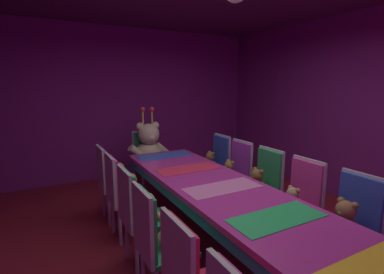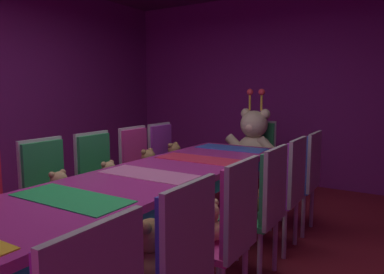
{
  "view_description": "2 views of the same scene",
  "coord_description": "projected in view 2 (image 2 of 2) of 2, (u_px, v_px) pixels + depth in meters",
  "views": [
    {
      "loc": [
        -1.53,
        -2.2,
        1.74
      ],
      "look_at": [
        0.21,
        1.03,
        1.07
      ],
      "focal_mm": 26.66,
      "sensor_mm": 36.0,
      "label": 1
    },
    {
      "loc": [
        1.72,
        -2.13,
        1.38
      ],
      "look_at": [
        -0.08,
        0.77,
        0.94
      ],
      "focal_mm": 33.92,
      "sensor_mm": 36.0,
      "label": 2
    }
  ],
  "objects": [
    {
      "name": "teddy_right_2",
      "position": [
        208.0,
        224.0,
        2.22
      ],
      "size": [
        0.21,
        0.27,
        0.26
      ],
      "rotation": [
        0.0,
        0.0,
        3.14
      ],
      "color": "tan",
      "rests_on": "chair_right_2"
    },
    {
      "name": "banquet_table",
      "position": [
        148.0,
        185.0,
        2.79
      ],
      "size": [
        0.9,
        3.45,
        0.75
      ],
      "color": "#B22D8C",
      "rests_on": "ground_plane"
    },
    {
      "name": "chair_right_1",
      "position": [
        175.0,
        263.0,
        1.66
      ],
      "size": [
        0.42,
        0.41,
        0.98
      ],
      "rotation": [
        0.0,
        0.0,
        3.14
      ],
      "color": "#2D47B2",
      "rests_on": "ground_plane"
    },
    {
      "name": "king_teddy_bear",
      "position": [
        253.0,
        140.0,
        4.54
      ],
      "size": [
        0.73,
        0.57,
        0.94
      ],
      "rotation": [
        0.0,
        0.0,
        -1.57
      ],
      "color": "beige",
      "rests_on": "throne_chair"
    },
    {
      "name": "chair_right_3",
      "position": [
        264.0,
        200.0,
        2.61
      ],
      "size": [
        0.42,
        0.41,
        0.98
      ],
      "rotation": [
        0.0,
        0.0,
        3.14
      ],
      "color": "#268C4C",
      "rests_on": "ground_plane"
    },
    {
      "name": "chair_right_4",
      "position": [
        288.0,
        183.0,
        3.07
      ],
      "size": [
        0.42,
        0.41,
        0.98
      ],
      "rotation": [
        0.0,
        0.0,
        3.14
      ],
      "color": "purple",
      "rests_on": "ground_plane"
    },
    {
      "name": "teddy_left_2",
      "position": [
        60.0,
        190.0,
        2.93
      ],
      "size": [
        0.23,
        0.3,
        0.28
      ],
      "color": "tan",
      "rests_on": "chair_left_2"
    },
    {
      "name": "chair_left_3",
      "position": [
        98.0,
        173.0,
        3.45
      ],
      "size": [
        0.42,
        0.41,
        0.98
      ],
      "color": "#268C4C",
      "rests_on": "ground_plane"
    },
    {
      "name": "throne_chair",
      "position": [
        258.0,
        151.0,
        4.71
      ],
      "size": [
        0.41,
        0.42,
        0.98
      ],
      "rotation": [
        0.0,
        0.0,
        -1.57
      ],
      "color": "#268C4C",
      "rests_on": "ground_plane"
    },
    {
      "name": "teddy_left_5",
      "position": [
        175.0,
        157.0,
        4.29
      ],
      "size": [
        0.25,
        0.33,
        0.31
      ],
      "color": "#9E7247",
      "rests_on": "chair_left_5"
    },
    {
      "name": "chair_left_2",
      "position": [
        48.0,
        186.0,
        3.0
      ],
      "size": [
        0.42,
        0.41,
        0.98
      ],
      "color": "#268C4C",
      "rests_on": "ground_plane"
    },
    {
      "name": "chair_right_2",
      "position": [
        229.0,
        224.0,
        2.14
      ],
      "size": [
        0.42,
        0.41,
        0.98
      ],
      "rotation": [
        0.0,
        0.0,
        3.14
      ],
      "color": "#CC338C",
      "rests_on": "ground_plane"
    },
    {
      "name": "teddy_right_3",
      "position": [
        246.0,
        198.0,
        2.68
      ],
      "size": [
        0.25,
        0.32,
        0.31
      ],
      "rotation": [
        0.0,
        0.0,
        3.14
      ],
      "color": "brown",
      "rests_on": "chair_right_3"
    },
    {
      "name": "chair_left_4",
      "position": [
        138.0,
        163.0,
        3.95
      ],
      "size": [
        0.42,
        0.41,
        0.98
      ],
      "color": "#CC338C",
      "rests_on": "ground_plane"
    },
    {
      "name": "teddy_left_3",
      "position": [
        109.0,
        177.0,
        3.38
      ],
      "size": [
        0.22,
        0.29,
        0.27
      ],
      "color": "tan",
      "rests_on": "chair_left_3"
    },
    {
      "name": "wall_back",
      "position": [
        283.0,
        89.0,
        5.39
      ],
      "size": [
        5.2,
        0.12,
        2.8
      ],
      "primitive_type": "cube",
      "color": "#721E72",
      "rests_on": "ground_plane"
    },
    {
      "name": "teddy_right_1",
      "position": [
        150.0,
        255.0,
        1.74
      ],
      "size": [
        0.27,
        0.35,
        0.33
      ],
      "rotation": [
        0.0,
        0.0,
        3.14
      ],
      "color": "olive",
      "rests_on": "chair_right_1"
    },
    {
      "name": "teddy_left_4",
      "position": [
        149.0,
        165.0,
        3.87
      ],
      "size": [
        0.25,
        0.32,
        0.3
      ],
      "color": "#9E7247",
      "rests_on": "chair_left_4"
    },
    {
      "name": "teddy_right_5",
      "position": [
        291.0,
        172.0,
        3.58
      ],
      "size": [
        0.24,
        0.3,
        0.29
      ],
      "rotation": [
        0.0,
        0.0,
        3.14
      ],
      "color": "brown",
      "rests_on": "chair_right_5"
    },
    {
      "name": "chair_right_5",
      "position": [
        305.0,
        172.0,
        3.5
      ],
      "size": [
        0.42,
        0.41,
        0.98
      ],
      "rotation": [
        0.0,
        0.0,
        3.14
      ],
      "color": "#2D47B2",
      "rests_on": "ground_plane"
    },
    {
      "name": "teddy_right_4",
      "position": [
        271.0,
        183.0,
        3.15
      ],
      "size": [
        0.23,
        0.29,
        0.28
      ],
      "rotation": [
        0.0,
        0.0,
        3.14
      ],
      "color": "olive",
      "rests_on": "chair_right_4"
    },
    {
      "name": "chair_left_5",
      "position": [
        165.0,
        156.0,
        4.37
      ],
      "size": [
        0.42,
        0.41,
        0.98
      ],
      "color": "purple",
      "rests_on": "ground_plane"
    },
    {
      "name": "ground_plane",
      "position": [
        150.0,
        266.0,
        2.87
      ],
      "size": [
        7.9,
        7.9,
        0.0
      ],
      "primitive_type": "plane",
      "color": "maroon"
    }
  ]
}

